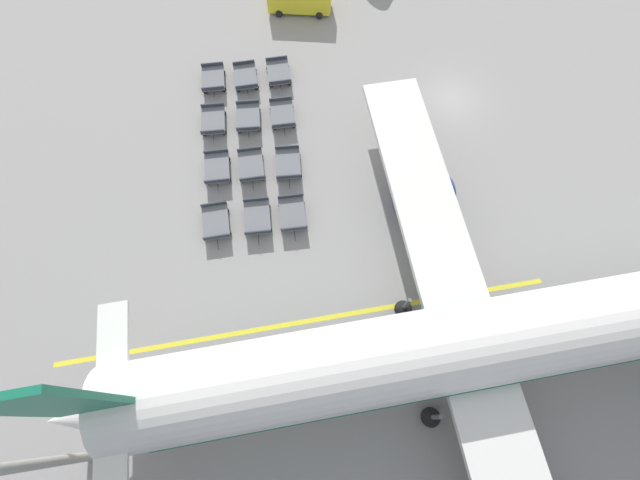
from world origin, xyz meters
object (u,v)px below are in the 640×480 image
at_px(baggage_dolly_row_mid_b_col_b, 282,114).
at_px(baggage_dolly_row_mid_a_col_a, 246,77).
at_px(baggage_dolly_row_near_col_d, 216,222).
at_px(baggage_dolly_row_mid_a_col_d, 257,218).
at_px(baggage_dolly_row_mid_b_col_a, 279,73).
at_px(baggage_dolly_row_near_col_b, 213,121).
at_px(baggage_dolly_row_near_col_c, 217,168).
at_px(airplane, 494,341).
at_px(baggage_dolly_row_near_col_a, 213,79).
at_px(baggage_dolly_row_mid_a_col_c, 251,166).
at_px(baggage_dolly_row_mid_b_col_d, 292,214).
at_px(baggage_dolly_row_mid_b_col_c, 288,164).
at_px(baggage_dolly_row_mid_a_col_b, 248,118).

bearing_deg(baggage_dolly_row_mid_b_col_b, baggage_dolly_row_mid_a_col_a, -145.39).
distance_m(baggage_dolly_row_near_col_d, baggage_dolly_row_mid_b_col_b, 9.71).
height_order(baggage_dolly_row_mid_a_col_d, baggage_dolly_row_mid_b_col_a, same).
height_order(baggage_dolly_row_near_col_b, baggage_dolly_row_near_col_d, same).
bearing_deg(baggage_dolly_row_near_col_c, baggage_dolly_row_near_col_b, -175.60).
height_order(airplane, baggage_dolly_row_near_col_a, airplane).
relative_size(airplane, baggage_dolly_row_near_col_c, 14.04).
relative_size(baggage_dolly_row_near_col_c, baggage_dolly_row_mid_a_col_a, 0.99).
xyz_separation_m(baggage_dolly_row_mid_a_col_c, baggage_dolly_row_mid_b_col_a, (-8.32, 2.32, 0.00)).
height_order(baggage_dolly_row_mid_b_col_a, baggage_dolly_row_mid_b_col_b, same).
bearing_deg(baggage_dolly_row_mid_b_col_d, baggage_dolly_row_mid_b_col_a, -178.51).
bearing_deg(baggage_dolly_row_mid_b_col_a, baggage_dolly_row_near_col_d, -20.77).
distance_m(airplane, baggage_dolly_row_mid_b_col_c, 17.24).
distance_m(baggage_dolly_row_near_col_a, baggage_dolly_row_mid_a_col_c, 8.58).
xyz_separation_m(airplane, baggage_dolly_row_near_col_c, (-13.74, -14.96, -3.12)).
bearing_deg(baggage_dolly_row_near_col_b, baggage_dolly_row_near_col_c, 4.40).
bearing_deg(baggage_dolly_row_mid_b_col_c, baggage_dolly_row_mid_a_col_b, -147.68).
distance_m(baggage_dolly_row_mid_b_col_a, baggage_dolly_row_mid_b_col_b, 4.04).
bearing_deg(baggage_dolly_row_mid_a_col_a, baggage_dolly_row_near_col_c, -14.71).
bearing_deg(baggage_dolly_row_near_col_a, baggage_dolly_row_mid_b_col_b, 53.06).
height_order(baggage_dolly_row_near_col_b, baggage_dolly_row_mid_b_col_a, same).
bearing_deg(baggage_dolly_row_mid_b_col_c, baggage_dolly_row_near_col_c, -90.84).
relative_size(baggage_dolly_row_near_col_d, baggage_dolly_row_mid_a_col_c, 1.00).
relative_size(baggage_dolly_row_near_col_b, baggage_dolly_row_near_col_c, 0.99).
relative_size(baggage_dolly_row_mid_a_col_a, baggage_dolly_row_mid_a_col_c, 1.00).
xyz_separation_m(airplane, baggage_dolly_row_mid_b_col_c, (-13.67, -10.02, -3.12)).
distance_m(baggage_dolly_row_mid_a_col_a, baggage_dolly_row_mid_a_col_d, 12.17).
bearing_deg(baggage_dolly_row_mid_b_col_c, airplane, 36.24).
height_order(baggage_dolly_row_near_col_c, baggage_dolly_row_mid_a_col_b, same).
bearing_deg(baggage_dolly_row_near_col_a, baggage_dolly_row_mid_b_col_d, 23.85).
xyz_separation_m(baggage_dolly_row_mid_a_col_b, baggage_dolly_row_mid_b_col_b, (-0.07, 2.52, 0.00)).
bearing_deg(baggage_dolly_row_mid_b_col_c, baggage_dolly_row_near_col_d, -50.66).
height_order(airplane, baggage_dolly_row_mid_b_col_a, airplane).
xyz_separation_m(baggage_dolly_row_mid_a_col_a, baggage_dolly_row_mid_b_col_d, (12.10, 2.88, 0.00)).
xyz_separation_m(baggage_dolly_row_mid_a_col_c, baggage_dolly_row_mid_b_col_b, (-4.28, 2.41, 0.00)).
distance_m(baggage_dolly_row_near_col_b, baggage_dolly_row_mid_b_col_c, 6.73).
relative_size(baggage_dolly_row_near_col_c, baggage_dolly_row_mid_a_col_d, 1.00).
relative_size(baggage_dolly_row_near_col_d, baggage_dolly_row_mid_b_col_a, 1.00).
distance_m(baggage_dolly_row_near_col_d, baggage_dolly_row_mid_a_col_b, 8.67).
bearing_deg(baggage_dolly_row_near_col_a, baggage_dolly_row_near_col_b, 0.64).
bearing_deg(airplane, baggage_dolly_row_mid_b_col_c, -143.76).
height_order(baggage_dolly_row_near_col_c, baggage_dolly_row_mid_b_col_a, same).
relative_size(baggage_dolly_row_mid_b_col_c, baggage_dolly_row_mid_b_col_d, 0.99).
height_order(baggage_dolly_row_mid_a_col_c, baggage_dolly_row_mid_b_col_b, same).
relative_size(baggage_dolly_row_mid_a_col_b, baggage_dolly_row_mid_b_col_c, 1.00).
height_order(airplane, baggage_dolly_row_near_col_b, airplane).
distance_m(airplane, baggage_dolly_row_mid_a_col_c, 18.90).
xyz_separation_m(baggage_dolly_row_near_col_a, baggage_dolly_row_mid_b_col_d, (12.13, 5.36, 0.00)).
xyz_separation_m(baggage_dolly_row_near_col_b, baggage_dolly_row_mid_a_col_b, (-0.07, 2.56, 0.00)).
distance_m(baggage_dolly_row_near_col_a, baggage_dolly_row_mid_b_col_a, 5.05).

